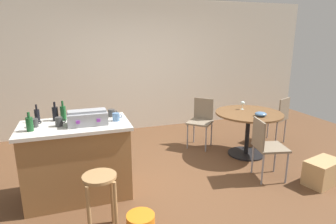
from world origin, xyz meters
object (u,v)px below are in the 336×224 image
at_px(folding_chair_left, 266,144).
at_px(cup_2, 59,122).
at_px(kitchen_island, 78,160).
at_px(folding_chair_near, 277,116).
at_px(bottle_3, 37,115).
at_px(cup_1, 112,113).
at_px(folding_chair_far, 201,119).
at_px(cup_3, 116,117).
at_px(cardboard_box, 322,172).
at_px(serving_bowl, 261,114).
at_px(wooden_stool, 100,191).
at_px(wine_glass, 243,103).
at_px(bottle_1, 30,124).
at_px(bottle_2, 55,113).
at_px(toolbox, 88,118).
at_px(bottle_0, 63,113).
at_px(dining_table, 248,122).
at_px(cup_0, 35,123).

relative_size(folding_chair_left, cup_2, 7.37).
relative_size(kitchen_island, folding_chair_near, 1.44).
xyz_separation_m(bottle_3, cup_1, (0.88, -0.03, -0.04)).
height_order(folding_chair_far, cup_2, cup_2).
xyz_separation_m(cup_3, cardboard_box, (2.62, -0.74, -0.81)).
bearing_deg(serving_bowl, wooden_stool, -158.86).
bearing_deg(serving_bowl, wine_glass, 92.62).
relative_size(wooden_stool, serving_bowl, 3.56).
distance_m(bottle_1, cup_3, 0.96).
bearing_deg(serving_bowl, cup_2, -176.08).
distance_m(folding_chair_near, bottle_2, 3.81).
bearing_deg(kitchen_island, cup_3, -2.89).
relative_size(folding_chair_far, cardboard_box, 1.72).
distance_m(toolbox, bottle_0, 0.38).
xyz_separation_m(folding_chair_far, folding_chair_left, (0.30, -1.42, -0.00)).
xyz_separation_m(bottle_2, serving_bowl, (2.97, -0.07, -0.25)).
height_order(folding_chair_far, serving_bowl, folding_chair_far).
xyz_separation_m(folding_chair_near, bottle_2, (-3.74, -0.47, 0.50)).
relative_size(wooden_stool, cardboard_box, 1.27).
distance_m(kitchen_island, bottle_3, 0.73).
bearing_deg(wine_glass, toolbox, -164.77).
xyz_separation_m(dining_table, bottle_3, (-3.13, -0.20, 0.45)).
height_order(wooden_stool, folding_chair_far, folding_chair_far).
bearing_deg(kitchen_island, wine_glass, 13.26).
height_order(folding_chair_far, folding_chair_left, folding_chair_far).
distance_m(wooden_stool, cup_0, 1.17).
distance_m(bottle_1, bottle_3, 0.34).
relative_size(folding_chair_left, cup_3, 7.06).
distance_m(kitchen_island, serving_bowl, 2.77).
height_order(folding_chair_near, bottle_2, bottle_2).
distance_m(cup_2, wine_glass, 2.98).
bearing_deg(cup_2, bottle_1, -164.31).
bearing_deg(bottle_0, folding_chair_far, 20.19).
relative_size(folding_chair_near, toolbox, 1.95).
distance_m(toolbox, cup_2, 0.32).
xyz_separation_m(wooden_stool, bottle_3, (-0.61, 1.05, 0.55)).
relative_size(folding_chair_near, cup_2, 7.52).
bearing_deg(cup_3, serving_bowl, 4.91).
height_order(bottle_0, cup_0, bottle_0).
xyz_separation_m(cup_0, cup_2, (0.26, -0.06, 0.00)).
distance_m(wooden_stool, cup_1, 1.17).
distance_m(folding_chair_left, serving_bowl, 0.67).
bearing_deg(cup_0, folding_chair_left, -7.93).
bearing_deg(dining_table, cardboard_box, -71.62).
xyz_separation_m(kitchen_island, bottle_2, (-0.21, 0.24, 0.55)).
height_order(bottle_0, wine_glass, bottle_0).
relative_size(folding_chair_far, bottle_0, 3.53).
bearing_deg(bottle_2, bottle_3, -176.77).
distance_m(folding_chair_far, bottle_2, 2.56).
relative_size(folding_chair_far, cup_0, 7.38).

